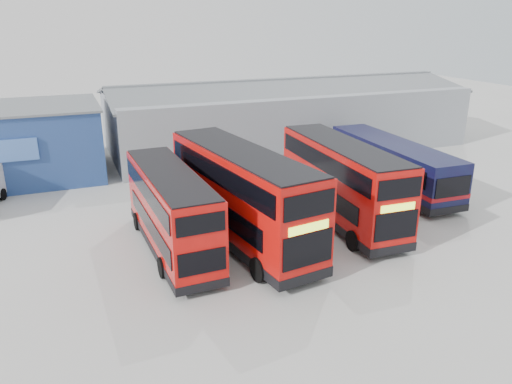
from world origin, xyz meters
name	(u,v)px	position (x,y,z in m)	size (l,w,h in m)	color
ground_plane	(307,250)	(0.00, 0.00, 0.00)	(120.00, 120.00, 0.00)	#A3A39E
office_block	(9,143)	(-14.00, 17.99, 2.58)	(12.30, 8.32, 5.12)	navy
maintenance_shed	(285,116)	(8.00, 20.00, 2.60)	(30.50, 12.00, 5.89)	gray
double_decker_left	(171,212)	(-6.11, 2.39, 2.02)	(2.69, 9.70, 4.07)	red
double_decker_centre	(242,198)	(-2.61, 2.10, 2.39)	(4.30, 11.61, 4.81)	red
double_decker_right	(341,183)	(3.45, 2.73, 2.22)	(3.00, 10.66, 4.47)	red
single_decker_blue	(391,166)	(9.48, 6.36, 1.58)	(3.16, 11.80, 3.17)	black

